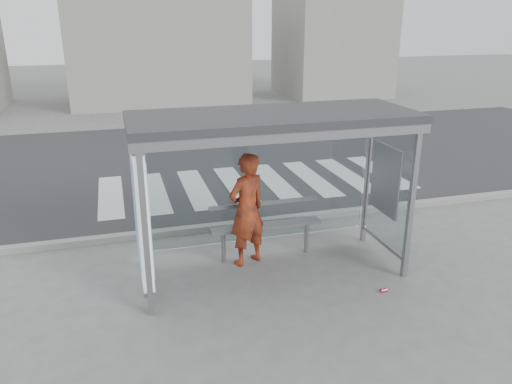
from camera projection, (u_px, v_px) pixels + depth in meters
ground at (272, 272)px, 8.16m from camera, size 80.00×80.00×0.00m
road at (199, 160)px, 14.50m from camera, size 30.00×10.00×0.01m
curb at (242, 224)px, 9.91m from camera, size 30.00×0.18×0.12m
crosswalk at (255, 183)px, 12.50m from camera, size 7.55×3.00×0.00m
bus_shelter at (249, 156)px, 7.46m from camera, size 4.25×1.65×2.62m
building_center at (157, 48)px, 23.63m from camera, size 8.00×5.00×5.00m
building_right at (333, 25)px, 25.64m from camera, size 5.00×5.00×7.00m
person at (247, 210)px, 8.17m from camera, size 0.82×0.70×1.92m
bench at (266, 226)px, 8.50m from camera, size 1.92×0.24×0.99m
soda_can at (384, 290)px, 7.56m from camera, size 0.11×0.07×0.06m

